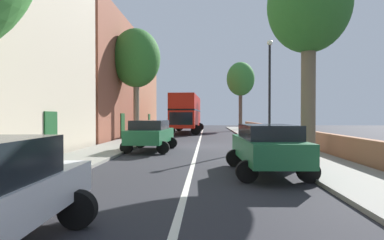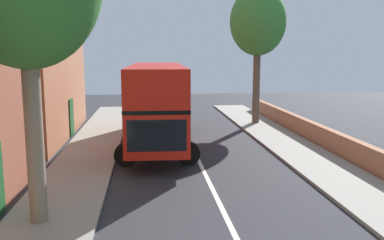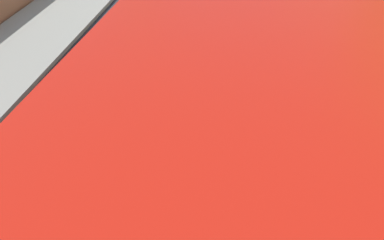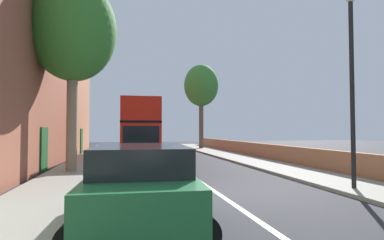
# 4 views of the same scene
# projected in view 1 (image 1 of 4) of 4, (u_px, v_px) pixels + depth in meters

# --- Properties ---
(ground_plane) EXTENTS (84.00, 84.00, 0.00)m
(ground_plane) POSITION_uv_depth(u_px,v_px,m) (198.00, 146.00, 19.68)
(ground_plane) COLOR #28282D
(road_centre_line) EXTENTS (0.16, 54.00, 0.01)m
(road_centre_line) POSITION_uv_depth(u_px,v_px,m) (198.00, 146.00, 19.68)
(road_centre_line) COLOR silver
(road_centre_line) RESTS_ON ground
(sidewalk_left) EXTENTS (2.60, 60.00, 0.12)m
(sidewalk_left) POSITION_uv_depth(u_px,v_px,m) (122.00, 145.00, 19.91)
(sidewalk_left) COLOR gray
(sidewalk_left) RESTS_ON ground
(sidewalk_right) EXTENTS (2.60, 60.00, 0.12)m
(sidewalk_right) POSITION_uv_depth(u_px,v_px,m) (276.00, 145.00, 19.45)
(sidewalk_right) COLOR gray
(sidewalk_right) RESTS_ON ground
(terraced_houses_left) EXTENTS (4.07, 47.52, 10.94)m
(terraced_houses_left) POSITION_uv_depth(u_px,v_px,m) (64.00, 66.00, 19.68)
(terraced_houses_left) COLOR #9E6647
(terraced_houses_left) RESTS_ON ground
(boundary_wall_right) EXTENTS (0.36, 54.00, 1.05)m
(boundary_wall_right) POSITION_uv_depth(u_px,v_px,m) (302.00, 138.00, 19.37)
(boundary_wall_right) COLOR #9E6647
(boundary_wall_right) RESTS_ON ground
(double_decker_bus) EXTENTS (3.78, 11.44, 4.06)m
(double_decker_bus) POSITION_uv_depth(u_px,v_px,m) (187.00, 112.00, 34.63)
(double_decker_bus) COLOR red
(double_decker_bus) RESTS_ON ground
(parked_car_green_right_1) EXTENTS (2.50, 4.52, 1.62)m
(parked_car_green_right_1) POSITION_uv_depth(u_px,v_px,m) (267.00, 146.00, 10.17)
(parked_car_green_right_1) COLOR #1E6038
(parked_car_green_right_1) RESTS_ON ground
(parked_car_green_left_2) EXTENTS (2.64, 4.50, 1.66)m
(parked_car_green_left_2) POSITION_uv_depth(u_px,v_px,m) (151.00, 133.00, 16.85)
(parked_car_green_left_2) COLOR #1E6038
(parked_car_green_left_2) RESTS_ON ground
(street_tree_left_0) EXTENTS (3.90, 3.90, 8.83)m
(street_tree_left_0) POSITION_uv_depth(u_px,v_px,m) (136.00, 59.00, 25.22)
(street_tree_left_0) COLOR #7A6B56
(street_tree_left_0) RESTS_ON sidewalk_left
(street_tree_right_1) EXTENTS (3.57, 3.57, 8.69)m
(street_tree_right_1) POSITION_uv_depth(u_px,v_px,m) (241.00, 79.00, 40.06)
(street_tree_right_1) COLOR brown
(street_tree_right_1) RESTS_ON sidewalk_right
(street_tree_right_3) EXTENTS (3.31, 3.31, 8.26)m
(street_tree_right_3) POSITION_uv_depth(u_px,v_px,m) (309.00, 8.00, 12.60)
(street_tree_right_3) COLOR brown
(street_tree_right_3) RESTS_ON sidewalk_right
(lamppost_right) EXTENTS (0.32, 0.32, 6.31)m
(lamppost_right) POSITION_uv_depth(u_px,v_px,m) (270.00, 84.00, 18.62)
(lamppost_right) COLOR black
(lamppost_right) RESTS_ON sidewalk_right
(litter_bin_right) EXTENTS (0.55, 0.55, 1.17)m
(litter_bin_right) POSITION_uv_depth(u_px,v_px,m) (309.00, 141.00, 14.49)
(litter_bin_right) COLOR black
(litter_bin_right) RESTS_ON sidewalk_right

